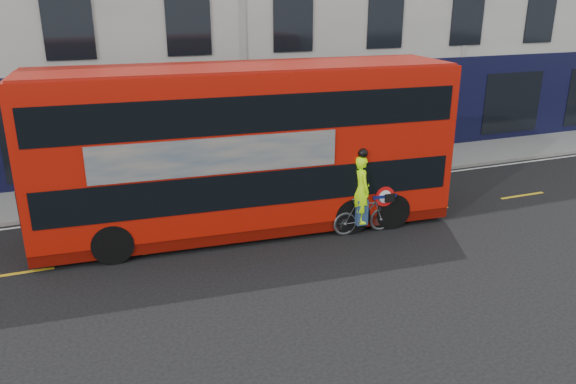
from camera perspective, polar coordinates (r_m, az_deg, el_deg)
ground at (r=15.51m, az=4.46°, el=-5.73°), size 120.00×120.00×0.00m
pavement at (r=21.12m, az=-3.10°, el=1.43°), size 60.00×3.00×0.12m
kerb at (r=19.77m, az=-1.74°, el=0.19°), size 60.00×0.12×0.13m
road_edge_line at (r=19.52m, az=-1.45°, el=-0.25°), size 58.00×0.10×0.01m
lane_dashes at (r=16.75m, az=2.26°, el=-3.70°), size 58.00×0.12×0.01m
bus at (r=16.02m, az=-4.09°, el=4.45°), size 12.00×3.51×4.77m
cyclist at (r=16.23m, az=7.59°, el=-1.34°), size 1.88×0.74×2.56m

